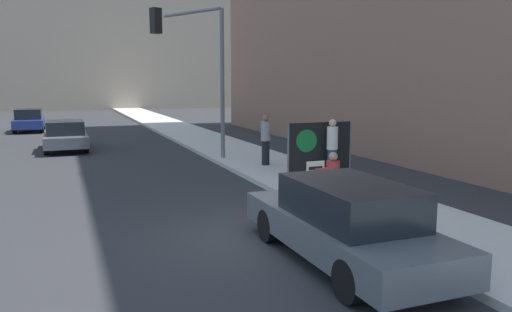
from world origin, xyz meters
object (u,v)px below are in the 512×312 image
Objects in this scene: traffic_light_pole at (199,57)px; parked_car_curbside at (345,222)px; pedestrian_behind at (266,139)px; jogger_on_sidewalk at (332,148)px; car_on_road_midblock at (29,120)px; protest_banner at (320,148)px; car_on_road_nearest at (66,135)px; seated_protester at (334,175)px.

traffic_light_pole reaches higher than parked_car_curbside.
pedestrian_behind reaches higher than parked_car_curbside.
jogger_on_sidewalk is 6.27m from traffic_light_pole.
car_on_road_midblock is at bearing 112.35° from traffic_light_pole.
protest_banner is at bearing -65.62° from car_on_road_midblock.
jogger_on_sidewalk is at bearing -65.44° from car_on_road_midblock.
pedestrian_behind is 0.31× the size of traffic_light_pole.
traffic_light_pole is at bearing 36.17° from pedestrian_behind.
jogger_on_sidewalk reaches higher than car_on_road_midblock.
car_on_road_nearest is (-7.59, 10.79, -0.39)m from jogger_on_sidewalk.
seated_protester is 0.30× the size of car_on_road_nearest.
parked_car_curbside is at bearing 92.73° from jogger_on_sidewalk.
traffic_light_pole is at bearing -27.54° from jogger_on_sidewalk.
parked_car_curbside is 28.03m from car_on_road_midblock.
seated_protester is at bearing 62.75° from parked_car_curbside.
car_on_road_midblock is at bearing 107.17° from seated_protester.
jogger_on_sidewalk reaches higher than car_on_road_nearest.
car_on_road_nearest is 10.52m from car_on_road_midblock.
jogger_on_sidewalk is 0.38× the size of parked_car_curbside.
car_on_road_midblock is (-9.40, 20.74, -0.33)m from protest_banner.
car_on_road_midblock is (-9.64, 21.10, -0.37)m from jogger_on_sidewalk.
pedestrian_behind is 9.45m from parked_car_curbside.
seated_protester is at bearing -112.67° from protest_banner.
traffic_light_pole is at bearing 87.88° from parked_car_curbside.
traffic_light_pole reaches higher than car_on_road_nearest.
car_on_road_nearest is (-7.35, 10.43, -0.36)m from protest_banner.
pedestrian_behind is 0.79× the size of protest_banner.
protest_banner reaches higher than car_on_road_midblock.
pedestrian_behind is 3.93m from traffic_light_pole.
car_on_road_nearest is at bearing 112.39° from seated_protester.
car_on_road_nearest is (-4.28, 16.99, -0.03)m from parked_car_curbside.
traffic_light_pole is at bearing 98.58° from seated_protester.
parked_car_curbside is at bearing 154.85° from pedestrian_behind.
jogger_on_sidewalk is 1.01× the size of pedestrian_behind.
car_on_road_nearest is at bearing 127.68° from traffic_light_pole.
jogger_on_sidewalk is at bearing 61.89° from parked_car_curbside.
jogger_on_sidewalk is at bearing -55.99° from protest_banner.
jogger_on_sidewalk reaches higher than parked_car_curbside.
jogger_on_sidewalk is at bearing -58.38° from traffic_light_pole.
jogger_on_sidewalk is 0.43× the size of car_on_road_nearest.
pedestrian_behind is 10.25m from car_on_road_nearest.
parked_car_curbside is (-3.31, -6.20, -0.36)m from jogger_on_sidewalk.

